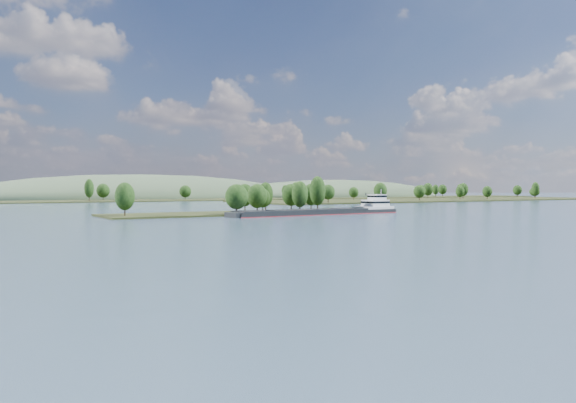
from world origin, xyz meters
TOP-DOWN VIEW (x-y plane):
  - ground at (0.00, 120.00)m, footprint 1800.00×1800.00m
  - tree_island at (6.77, 178.93)m, footprint 100.00×33.65m
  - right_bank at (231.05, 299.53)m, footprint 320.00×90.00m
  - back_shoreline at (8.81, 399.87)m, footprint 900.00×60.00m
  - hill_east at (260.00, 470.00)m, footprint 260.00×140.00m
  - hill_west at (60.00, 500.00)m, footprint 320.00×160.00m
  - cargo_barge at (30.16, 160.46)m, footprint 74.95×13.73m

SIDE VIEW (x-z plane):
  - ground at x=0.00m, z-range 0.00..0.00m
  - hill_east at x=260.00m, z-range -18.00..18.00m
  - hill_west at x=60.00m, z-range -22.00..22.00m
  - back_shoreline at x=8.81m, z-range -7.44..8.99m
  - right_bank at x=231.05m, z-range -6.60..8.71m
  - cargo_barge at x=30.16m, z-range -3.77..6.31m
  - tree_island at x=6.77m, z-range -3.58..11.80m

